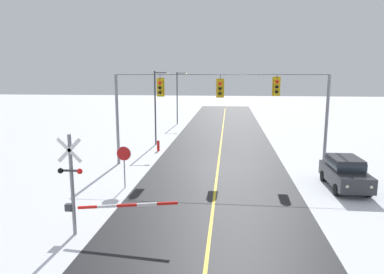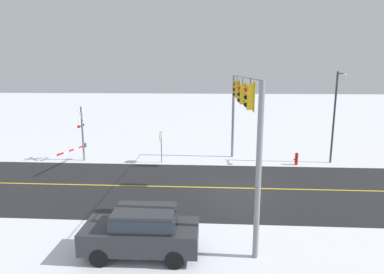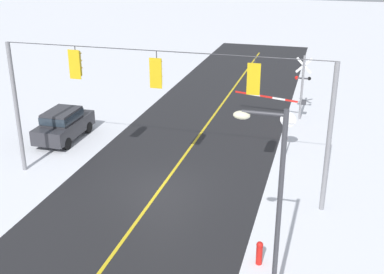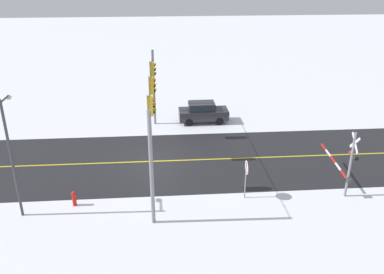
# 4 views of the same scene
# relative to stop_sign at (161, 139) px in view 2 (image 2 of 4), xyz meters

# --- Properties ---
(ground_plane) EXTENTS (160.00, 160.00, 0.00)m
(ground_plane) POSITION_rel_stop_sign_xyz_m (5.01, 5.22, -1.71)
(ground_plane) COLOR white
(road_asphalt) EXTENTS (9.00, 80.00, 0.01)m
(road_asphalt) POSITION_rel_stop_sign_xyz_m (5.01, 11.22, -1.71)
(road_asphalt) COLOR black
(road_asphalt) RESTS_ON ground
(lane_centre_line) EXTENTS (0.14, 72.00, 0.01)m
(lane_centre_line) POSITION_rel_stop_sign_xyz_m (5.01, 11.22, -1.70)
(lane_centre_line) COLOR gold
(lane_centre_line) RESTS_ON ground
(signal_span) EXTENTS (14.20, 0.47, 6.22)m
(signal_span) POSITION_rel_stop_sign_xyz_m (4.98, 5.21, 2.57)
(signal_span) COLOR gray
(signal_span) RESTS_ON ground
(stop_sign) EXTENTS (0.80, 0.09, 2.35)m
(stop_sign) POSITION_rel_stop_sign_xyz_m (0.00, 0.00, 0.00)
(stop_sign) COLOR gray
(stop_sign) RESTS_ON ground
(railroad_crossing) EXTENTS (4.60, 0.31, 4.00)m
(railroad_crossing) POSITION_rel_stop_sign_xyz_m (0.11, -5.84, 0.27)
(railroad_crossing) COLOR gray
(railroad_crossing) RESTS_ON ground
(parked_car_charcoal) EXTENTS (1.87, 4.22, 1.74)m
(parked_car_charcoal) POSITION_rel_stop_sign_xyz_m (12.09, 1.20, -0.76)
(parked_car_charcoal) COLOR #2D2D33
(parked_car_charcoal) RESTS_ON ground
(streetlamp_near) EXTENTS (1.39, 0.28, 6.50)m
(streetlamp_near) POSITION_rel_stop_sign_xyz_m (-0.58, 12.24, 2.20)
(streetlamp_near) COLOR #38383D
(streetlamp_near) RESTS_ON ground
(fire_hydrant) EXTENTS (0.24, 0.31, 0.88)m
(fire_hydrant) POSITION_rel_stop_sign_xyz_m (-0.04, 9.63, -1.25)
(fire_hydrant) COLOR red
(fire_hydrant) RESTS_ON ground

